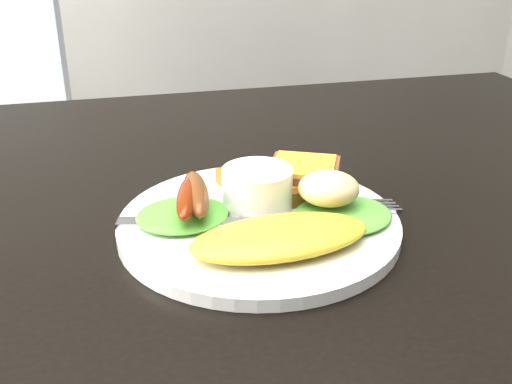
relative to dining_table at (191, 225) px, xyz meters
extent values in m
cube|color=black|center=(0.00, 0.00, 0.00)|extent=(1.20, 0.80, 0.04)
imported|color=#274E7C|center=(-0.12, 0.56, 0.03)|extent=(0.65, 0.56, 1.52)
cylinder|color=white|center=(0.05, -0.06, 0.03)|extent=(0.24, 0.24, 0.01)
ellipsoid|color=#409427|center=(-0.01, -0.05, 0.04)|extent=(0.09, 0.08, 0.01)
ellipsoid|color=#4C8431|center=(0.12, -0.08, 0.04)|extent=(0.10, 0.09, 0.01)
ellipsoid|color=yellow|center=(0.05, -0.12, 0.04)|extent=(0.15, 0.08, 0.02)
ellipsoid|color=#651802|center=(-0.01, -0.05, 0.05)|extent=(0.04, 0.09, 0.02)
ellipsoid|color=brown|center=(0.00, -0.04, 0.05)|extent=(0.03, 0.09, 0.02)
cylinder|color=white|center=(0.06, -0.04, 0.05)|extent=(0.07, 0.07, 0.04)
cube|color=olive|center=(0.08, -0.01, 0.04)|extent=(0.10, 0.10, 0.01)
cube|color=brown|center=(0.11, -0.02, 0.05)|extent=(0.09, 0.09, 0.01)
ellipsoid|color=beige|center=(0.11, -0.07, 0.06)|extent=(0.06, 0.06, 0.03)
cube|color=#ADAFB7|center=(0.02, -0.07, 0.03)|extent=(0.18, 0.06, 0.00)
camera|label=1|loc=(-0.06, -0.51, 0.27)|focal=42.00mm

